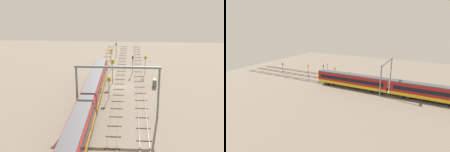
# 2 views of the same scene
# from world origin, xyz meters

# --- Properties ---
(ground_plane) EXTENTS (108.62, 108.62, 0.00)m
(ground_plane) POSITION_xyz_m (0.00, 0.00, 0.00)
(ground_plane) COLOR gray
(track_near_foreground) EXTENTS (92.62, 2.40, 0.16)m
(track_near_foreground) POSITION_xyz_m (-0.00, -4.73, 0.07)
(track_near_foreground) COLOR #59544C
(track_near_foreground) RESTS_ON ground
(track_second_near) EXTENTS (92.62, 2.40, 0.16)m
(track_second_near) POSITION_xyz_m (0.00, 0.00, 0.07)
(track_second_near) COLOR #59544C
(track_second_near) RESTS_ON ground
(track_with_train) EXTENTS (92.62, 2.40, 0.16)m
(track_with_train) POSITION_xyz_m (-0.00, 4.73, 0.07)
(track_with_train) COLOR #59544C
(track_with_train) RESTS_ON ground
(train) EXTENTS (50.40, 3.24, 4.80)m
(train) POSITION_xyz_m (-17.11, 4.73, 2.66)
(train) COLOR maroon
(train) RESTS_ON ground
(overhead_gantry) EXTENTS (0.40, 14.94, 9.31)m
(overhead_gantry) POSITION_xyz_m (-15.60, -0.24, 6.69)
(overhead_gantry) COLOR slate
(overhead_gantry) RESTS_ON ground
(speed_sign_near_foreground) EXTENTS (0.14, 0.88, 4.58)m
(speed_sign_near_foreground) POSITION_xyz_m (-7.44, 1.84, 2.98)
(speed_sign_near_foreground) COLOR #4C4C51
(speed_sign_near_foreground) RESTS_ON ground
(speed_sign_mid_trackside) EXTENTS (0.14, 1.01, 5.79)m
(speed_sign_mid_trackside) POSITION_xyz_m (13.63, 2.79, 3.80)
(speed_sign_mid_trackside) COLOR #4C4C51
(speed_sign_mid_trackside) RESTS_ON ground
(speed_sign_far_trackside) EXTENTS (0.14, 0.85, 4.79)m
(speed_sign_far_trackside) POSITION_xyz_m (10.58, -6.35, 3.08)
(speed_sign_far_trackside) COLOR #4C4C51
(speed_sign_far_trackside) RESTS_ON ground
(speed_sign_distant_end) EXTENTS (0.14, 1.04, 5.72)m
(speed_sign_distant_end) POSITION_xyz_m (2.43, 1.71, 3.79)
(speed_sign_distant_end) COLOR #4C4C51
(speed_sign_distant_end) RESTS_ON ground
(signal_light_trackside_approach) EXTENTS (0.31, 0.32, 4.85)m
(signal_light_trackside_approach) POSITION_xyz_m (10.44, -3.07, 3.16)
(signal_light_trackside_approach) COLOR #4C4C51
(signal_light_trackside_approach) RESTS_ON ground
(signal_light_trackside_departure) EXTENTS (0.31, 0.32, 4.84)m
(signal_light_trackside_departure) POSITION_xyz_m (27.65, 2.08, 3.15)
(signal_light_trackside_departure) COLOR #4C4C51
(signal_light_trackside_departure) RESTS_ON ground
(relay_cabinet) EXTENTS (1.52, 0.80, 1.70)m
(relay_cabinet) POSITION_xyz_m (0.82, -8.12, 0.85)
(relay_cabinet) COLOR #597259
(relay_cabinet) RESTS_ON ground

